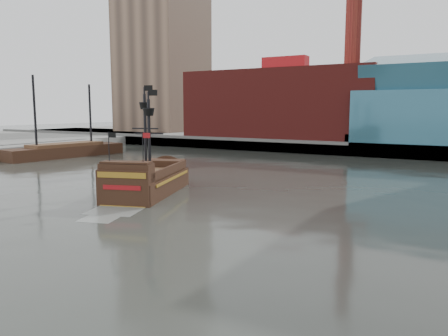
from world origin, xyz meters
The scene contains 7 objects.
ground centered at (0.00, 0.00, 0.00)m, with size 400.00×400.00×0.00m, color #252723.
promenade_far centered at (0.00, 92.00, 1.00)m, with size 220.00×60.00×2.00m, color slate.
seawall centered at (0.00, 62.50, 1.30)m, with size 220.00×1.00×2.60m, color #4C4C49.
pier centered at (-58.00, 30.00, 1.00)m, with size 6.00×40.00×2.00m, color slate.
skyline centered at (5.21, 84.56, 24.55)m, with size 149.00×45.00×62.00m.
pirate_ship centered at (-13.46, 15.29, 1.09)m, with size 9.68×16.68×11.98m.
docked_vessel centered at (-49.25, 34.84, 0.96)m, with size 7.73×22.65×15.09m.
Camera 1 is at (15.78, -18.98, 8.73)m, focal length 35.00 mm.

